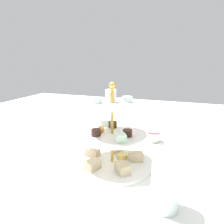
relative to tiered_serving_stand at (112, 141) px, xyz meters
name	(u,v)px	position (x,y,z in m)	size (l,w,h in m)	color
ground_plane	(112,164)	(0.00, 0.00, -0.08)	(2.40, 2.40, 0.00)	white
tiered_serving_stand	(112,141)	(0.00, 0.00, 0.00)	(0.28, 0.28, 0.28)	white
water_glass_tall_right	(165,183)	(-0.17, -0.20, -0.01)	(0.07, 0.07, 0.14)	silver
water_glass_short_left	(123,129)	(0.25, 0.04, -0.04)	(0.06, 0.06, 0.08)	silver
teacup_with_saucer	(153,137)	(0.25, -0.10, -0.06)	(0.09, 0.09, 0.05)	white
butter_knife_left	(20,199)	(-0.26, 0.16, -0.08)	(0.17, 0.01, 0.00)	silver
butter_knife_right	(199,162)	(0.12, -0.28, -0.08)	(0.17, 0.01, 0.00)	silver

